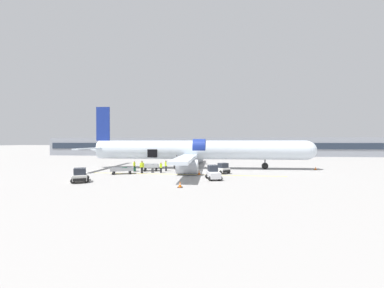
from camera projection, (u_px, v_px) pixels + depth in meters
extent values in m
plane|color=gray|center=(203.00, 171.00, 37.65)|extent=(500.00, 500.00, 0.00)
cube|color=yellow|center=(185.00, 174.00, 33.73)|extent=(28.04, 1.54, 0.01)
cube|color=gray|center=(208.00, 147.00, 79.50)|extent=(107.29, 9.09, 6.00)
cube|color=#232D3D|center=(208.00, 146.00, 74.91)|extent=(105.14, 0.16, 1.92)
cylinder|color=silver|center=(199.00, 150.00, 41.19)|extent=(36.32, 3.27, 3.27)
sphere|color=silver|center=(307.00, 150.00, 39.56)|extent=(3.10, 3.10, 3.10)
cone|color=silver|center=(100.00, 150.00, 42.81)|extent=(3.76, 3.01, 3.01)
cylinder|color=navy|center=(199.00, 148.00, 41.15)|extent=(2.18, 3.27, 3.27)
cube|color=navy|center=(103.00, 124.00, 42.70)|extent=(2.45, 0.28, 6.11)
cube|color=silver|center=(90.00, 149.00, 38.38)|extent=(0.97, 8.78, 0.20)
cube|color=silver|center=(113.00, 147.00, 47.12)|extent=(0.97, 8.78, 0.20)
cube|color=silver|center=(186.00, 158.00, 33.03)|extent=(2.31, 15.68, 0.40)
cube|color=silver|center=(195.00, 153.00, 49.62)|extent=(2.31, 15.68, 0.40)
cylinder|color=#B2B7BF|center=(187.00, 167.00, 33.14)|extent=(3.06, 2.05, 2.05)
cylinder|color=#B2B7BF|center=(196.00, 158.00, 49.50)|extent=(3.06, 2.05, 2.05)
cube|color=black|center=(152.00, 153.00, 40.30)|extent=(1.70, 0.12, 1.40)
cylinder|color=#56565B|center=(265.00, 160.00, 40.20)|extent=(0.22, 0.22, 1.88)
sphere|color=black|center=(265.00, 166.00, 40.21)|extent=(1.11, 1.11, 1.11)
cylinder|color=#56565B|center=(177.00, 161.00, 39.20)|extent=(0.22, 0.22, 1.88)
sphere|color=black|center=(177.00, 166.00, 39.21)|extent=(1.11, 1.11, 1.11)
cylinder|color=#56565B|center=(181.00, 159.00, 43.85)|extent=(0.22, 0.22, 1.88)
sphere|color=black|center=(181.00, 164.00, 43.86)|extent=(1.11, 1.11, 1.11)
cube|color=white|center=(221.00, 170.00, 35.03)|extent=(2.61, 2.72, 0.62)
cube|color=#232833|center=(223.00, 165.00, 34.69)|extent=(1.64, 1.61, 0.70)
cube|color=black|center=(227.00, 171.00, 34.04)|extent=(1.13, 0.95, 0.31)
sphere|color=black|center=(221.00, 172.00, 33.99)|extent=(0.56, 0.56, 0.56)
sphere|color=black|center=(228.00, 172.00, 34.79)|extent=(0.56, 0.56, 0.56)
sphere|color=black|center=(214.00, 171.00, 35.27)|extent=(0.56, 0.56, 0.56)
sphere|color=black|center=(221.00, 170.00, 36.07)|extent=(0.56, 0.56, 0.56)
cube|color=silver|center=(214.00, 175.00, 29.21)|extent=(1.88, 2.94, 0.73)
cube|color=#232833|center=(213.00, 168.00, 29.67)|extent=(1.35, 1.44, 0.79)
cube|color=black|center=(211.00, 174.00, 30.61)|extent=(1.17, 0.38, 0.37)
sphere|color=black|center=(217.00, 176.00, 30.21)|extent=(0.56, 0.56, 0.56)
sphere|color=black|center=(207.00, 176.00, 30.04)|extent=(0.56, 0.56, 0.56)
sphere|color=black|center=(220.00, 178.00, 28.38)|extent=(0.56, 0.56, 0.56)
sphere|color=black|center=(210.00, 179.00, 28.21)|extent=(0.56, 0.56, 0.56)
cube|color=silver|center=(80.00, 177.00, 27.77)|extent=(2.84, 3.52, 0.67)
cube|color=#232833|center=(80.00, 171.00, 27.25)|extent=(1.80, 1.87, 0.74)
cube|color=black|center=(80.00, 180.00, 26.26)|extent=(1.24, 0.75, 0.34)
sphere|color=black|center=(73.00, 181.00, 26.49)|extent=(0.56, 0.56, 0.56)
sphere|color=black|center=(87.00, 180.00, 27.05)|extent=(0.56, 0.56, 0.56)
sphere|color=black|center=(74.00, 178.00, 28.49)|extent=(0.56, 0.56, 0.56)
sphere|color=black|center=(87.00, 178.00, 29.05)|extent=(0.56, 0.56, 0.56)
cube|color=#B7BABF|center=(151.00, 167.00, 37.83)|extent=(2.79, 2.05, 0.05)
cube|color=#B7BABF|center=(158.00, 165.00, 37.95)|extent=(0.36, 1.57, 0.46)
cube|color=#B7BABF|center=(150.00, 166.00, 37.07)|extent=(2.45, 0.54, 0.46)
cube|color=#B7BABF|center=(151.00, 165.00, 38.59)|extent=(2.45, 0.54, 0.46)
cube|color=#333338|center=(161.00, 169.00, 38.01)|extent=(0.90, 0.25, 0.06)
sphere|color=black|center=(156.00, 170.00, 37.13)|extent=(0.40, 0.40, 0.40)
sphere|color=black|center=(156.00, 169.00, 38.72)|extent=(0.40, 0.40, 0.40)
sphere|color=black|center=(145.00, 170.00, 36.95)|extent=(0.40, 0.40, 0.40)
sphere|color=black|center=(145.00, 169.00, 38.53)|extent=(0.40, 0.40, 0.40)
cube|color=black|center=(152.00, 166.00, 37.82)|extent=(0.55, 0.37, 0.41)
cube|color=#2D2D33|center=(148.00, 166.00, 37.60)|extent=(0.59, 0.46, 0.33)
cube|color=black|center=(145.00, 166.00, 37.76)|extent=(0.54, 0.37, 0.28)
cube|color=#999BA0|center=(122.00, 171.00, 34.28)|extent=(3.51, 2.34, 0.05)
cube|color=#999BA0|center=(133.00, 169.00, 34.68)|extent=(0.50, 1.26, 0.43)
cube|color=#999BA0|center=(122.00, 169.00, 33.67)|extent=(3.02, 1.13, 0.43)
cube|color=#999BA0|center=(122.00, 168.00, 34.89)|extent=(3.02, 1.13, 0.43)
cube|color=#333338|center=(136.00, 172.00, 34.81)|extent=(0.87, 0.38, 0.06)
sphere|color=black|center=(130.00, 173.00, 33.94)|extent=(0.40, 0.40, 0.40)
sphere|color=black|center=(130.00, 172.00, 35.21)|extent=(0.40, 0.40, 0.40)
sphere|color=black|center=(113.00, 173.00, 33.36)|extent=(0.40, 0.40, 0.40)
sphere|color=black|center=(114.00, 172.00, 34.63)|extent=(0.40, 0.40, 0.40)
cube|color=#14472D|center=(125.00, 169.00, 34.65)|extent=(0.53, 0.30, 0.46)
cube|color=#14472D|center=(123.00, 169.00, 34.38)|extent=(0.40, 0.32, 0.42)
cylinder|color=black|center=(142.00, 170.00, 35.02)|extent=(0.44, 0.44, 0.90)
cylinder|color=#CCE523|center=(142.00, 165.00, 35.01)|extent=(0.57, 0.57, 0.71)
sphere|color=brown|center=(142.00, 162.00, 35.01)|extent=(0.25, 0.25, 0.25)
cylinder|color=#CCE523|center=(144.00, 165.00, 35.11)|extent=(0.18, 0.18, 0.65)
cylinder|color=#CCE523|center=(140.00, 165.00, 34.92)|extent=(0.18, 0.18, 0.65)
cylinder|color=black|center=(161.00, 170.00, 35.56)|extent=(0.40, 0.40, 0.77)
cylinder|color=#B7E019|center=(161.00, 166.00, 35.55)|extent=(0.51, 0.51, 0.61)
sphere|color=#9E7556|center=(161.00, 163.00, 35.55)|extent=(0.21, 0.21, 0.21)
cylinder|color=#B7E019|center=(162.00, 166.00, 35.38)|extent=(0.16, 0.16, 0.56)
cylinder|color=#B7E019|center=(160.00, 166.00, 35.73)|extent=(0.16, 0.16, 0.56)
cylinder|color=#2D2D33|center=(134.00, 168.00, 38.21)|extent=(0.29, 0.29, 0.75)
cylinder|color=#CCE523|center=(134.00, 164.00, 38.20)|extent=(0.37, 0.37, 0.59)
sphere|color=#9E7556|center=(134.00, 162.00, 38.20)|extent=(0.21, 0.21, 0.21)
cylinder|color=#CCE523|center=(135.00, 164.00, 38.41)|extent=(0.12, 0.12, 0.54)
cylinder|color=#CCE523|center=(134.00, 165.00, 37.99)|extent=(0.12, 0.12, 0.54)
cylinder|color=#2D2D33|center=(166.00, 169.00, 37.53)|extent=(0.43, 0.43, 0.83)
cylinder|color=#CCE523|center=(166.00, 164.00, 37.52)|extent=(0.55, 0.55, 0.65)
sphere|color=brown|center=(166.00, 161.00, 37.51)|extent=(0.23, 0.23, 0.23)
cylinder|color=#CCE523|center=(167.00, 164.00, 37.34)|extent=(0.17, 0.17, 0.60)
cylinder|color=#CCE523|center=(165.00, 164.00, 37.71)|extent=(0.17, 0.17, 0.60)
cube|color=#14472D|center=(135.00, 169.00, 37.40)|extent=(0.37, 0.29, 0.61)
cube|color=black|center=(135.00, 167.00, 37.40)|extent=(0.20, 0.11, 0.12)
cube|color=#2D2D33|center=(153.00, 171.00, 35.56)|extent=(0.36, 0.22, 0.56)
cube|color=black|center=(153.00, 169.00, 35.55)|extent=(0.22, 0.06, 0.12)
cube|color=black|center=(315.00, 170.00, 39.10)|extent=(0.60, 0.60, 0.03)
cone|color=orange|center=(316.00, 168.00, 39.10)|extent=(0.44, 0.44, 0.56)
cylinder|color=white|center=(316.00, 168.00, 39.10)|extent=(0.26, 0.26, 0.07)
cube|color=black|center=(180.00, 187.00, 24.22)|extent=(0.54, 0.54, 0.03)
cone|color=orange|center=(180.00, 184.00, 24.21)|extent=(0.40, 0.40, 0.62)
cylinder|color=white|center=(180.00, 184.00, 24.21)|extent=(0.23, 0.23, 0.07)
cube|color=black|center=(199.00, 175.00, 33.41)|extent=(0.54, 0.54, 0.03)
cone|color=orange|center=(199.00, 172.00, 33.41)|extent=(0.40, 0.40, 0.68)
cylinder|color=white|center=(199.00, 172.00, 33.41)|extent=(0.23, 0.23, 0.08)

